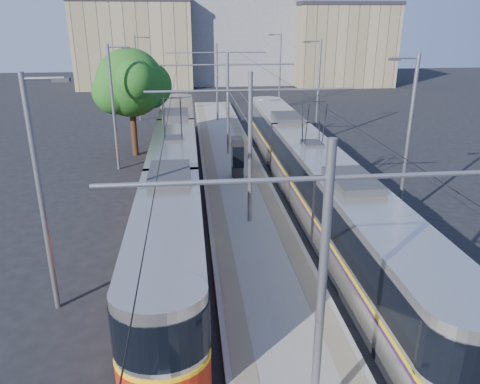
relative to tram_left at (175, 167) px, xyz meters
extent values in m
plane|color=black|center=(3.60, -12.49, -1.70)|extent=(160.00, 160.00, 0.00)
cube|color=gray|center=(3.60, 4.51, -1.55)|extent=(4.00, 50.00, 0.30)
cube|color=gray|center=(2.15, 4.51, -1.40)|extent=(0.70, 50.00, 0.01)
cube|color=gray|center=(5.05, 4.51, -1.40)|extent=(0.70, 50.00, 0.01)
cube|color=gray|center=(-0.72, 4.51, -1.69)|extent=(0.07, 70.00, 0.03)
cube|color=gray|center=(0.72, 4.51, -1.69)|extent=(0.07, 70.00, 0.03)
cube|color=gray|center=(6.48, 4.51, -1.69)|extent=(0.07, 70.00, 0.03)
cube|color=gray|center=(7.92, 4.51, -1.69)|extent=(0.07, 70.00, 0.03)
cube|color=black|center=(0.00, 0.00, -1.50)|extent=(2.30, 31.85, 0.40)
cube|color=#ADA89F|center=(0.00, 0.00, 0.15)|extent=(2.40, 30.25, 2.90)
cube|color=black|center=(0.00, 0.00, 0.65)|extent=(2.43, 30.25, 1.30)
cube|color=#FFB90D|center=(0.00, 0.00, -0.25)|extent=(2.43, 30.25, 0.12)
cube|color=red|center=(0.00, 0.00, -0.75)|extent=(2.42, 30.25, 1.10)
cube|color=#2D2D30|center=(0.00, 0.00, 1.75)|extent=(1.68, 3.00, 0.30)
cube|color=black|center=(7.20, -1.84, -1.50)|extent=(2.30, 31.09, 0.40)
cube|color=beige|center=(7.20, -1.84, 0.15)|extent=(2.40, 29.49, 2.90)
cube|color=black|center=(7.20, -1.84, 0.65)|extent=(2.43, 29.49, 1.30)
cube|color=yellow|center=(7.20, -1.84, -0.25)|extent=(2.43, 29.49, 0.12)
cube|color=#39164F|center=(7.20, -1.84, -0.40)|extent=(2.43, 29.49, 0.10)
cube|color=#2D2D30|center=(7.20, -1.84, 1.75)|extent=(1.68, 3.00, 0.30)
cylinder|color=gray|center=(3.60, -16.49, 2.10)|extent=(0.20, 0.20, 7.00)
cylinder|color=gray|center=(3.60, -16.49, 4.80)|extent=(9.20, 0.10, 0.10)
cylinder|color=gray|center=(3.60, -4.49, 2.10)|extent=(0.20, 0.20, 7.00)
cylinder|color=gray|center=(3.60, -4.49, 4.80)|extent=(9.20, 0.10, 0.10)
cylinder|color=gray|center=(3.60, 7.51, 2.10)|extent=(0.20, 0.20, 7.00)
cylinder|color=gray|center=(3.60, 7.51, 4.80)|extent=(9.20, 0.10, 0.10)
cylinder|color=gray|center=(3.60, 19.51, 2.10)|extent=(0.20, 0.20, 7.00)
cylinder|color=gray|center=(3.60, 19.51, 4.80)|extent=(9.20, 0.10, 0.10)
cylinder|color=black|center=(0.00, 4.51, 3.85)|extent=(0.02, 70.00, 0.02)
cylinder|color=black|center=(7.20, 4.51, 3.85)|extent=(0.02, 70.00, 0.02)
cylinder|color=gray|center=(-3.90, -10.49, 2.30)|extent=(0.18, 0.18, 8.00)
cube|color=#2D2D30|center=(-2.80, -10.49, 6.05)|extent=(0.50, 0.22, 0.12)
cylinder|color=gray|center=(-3.90, 5.51, 2.30)|extent=(0.18, 0.18, 8.00)
cube|color=#2D2D30|center=(-2.80, 5.51, 6.05)|extent=(0.50, 0.22, 0.12)
cylinder|color=gray|center=(-3.90, 21.51, 2.30)|extent=(0.18, 0.18, 8.00)
cube|color=#2D2D30|center=(-2.80, 21.51, 6.05)|extent=(0.50, 0.22, 0.12)
cylinder|color=gray|center=(11.10, -4.49, 2.30)|extent=(0.18, 0.18, 8.00)
cube|color=#2D2D30|center=(10.00, -4.49, 6.05)|extent=(0.50, 0.22, 0.12)
cylinder|color=gray|center=(11.10, 11.51, 2.30)|extent=(0.18, 0.18, 8.00)
cube|color=#2D2D30|center=(10.00, 11.51, 6.05)|extent=(0.50, 0.22, 0.12)
cylinder|color=gray|center=(11.10, 27.51, 2.30)|extent=(0.18, 0.18, 8.00)
cube|color=#2D2D30|center=(10.00, 27.51, 6.05)|extent=(0.50, 0.22, 0.12)
cube|color=black|center=(3.70, 2.07, -0.17)|extent=(0.65, 1.08, 2.47)
cube|color=black|center=(3.70, 2.07, -0.01)|extent=(0.69, 1.12, 1.29)
cylinder|color=#382314|center=(-3.12, 8.86, -0.13)|extent=(0.43, 0.43, 3.15)
sphere|color=#1F4915|center=(-3.12, 8.86, 3.52)|extent=(4.73, 4.73, 4.73)
sphere|color=#1F4915|center=(-1.93, 9.65, 3.22)|extent=(3.35, 3.35, 3.35)
cube|color=gray|center=(-6.40, 47.51, 4.06)|extent=(16.00, 12.00, 11.53)
cube|color=#262328|center=(-6.40, 47.51, 10.08)|extent=(16.32, 12.24, 0.50)
cube|color=gray|center=(9.60, 51.51, 5.66)|extent=(18.00, 14.00, 14.72)
cube|color=gray|center=(23.60, 45.51, 3.87)|extent=(14.00, 10.00, 11.14)
cube|color=#262328|center=(23.60, 45.51, 9.69)|extent=(14.28, 10.20, 0.50)
camera|label=1|loc=(0.90, -24.96, 7.74)|focal=35.00mm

